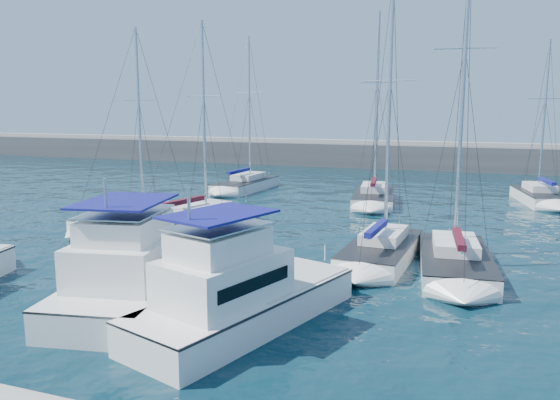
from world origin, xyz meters
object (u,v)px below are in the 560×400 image
(motor_yacht_port_inner, at_px, (138,274))
(sailboat_mid_a, at_px, (135,219))
(motor_yacht_stbd_inner, at_px, (238,297))
(sailboat_mid_b, at_px, (198,221))
(sailboat_mid_d, at_px, (455,261))
(sailboat_back_c, at_px, (541,197))
(sailboat_back_a, at_px, (246,185))
(sailboat_back_b, at_px, (374,197))
(sailboat_mid_c, at_px, (382,251))

(motor_yacht_port_inner, bearing_deg, sailboat_mid_a, 114.68)
(motor_yacht_stbd_inner, distance_m, sailboat_mid_b, 16.64)
(sailboat_mid_a, relative_size, sailboat_mid_d, 0.78)
(sailboat_back_c, bearing_deg, sailboat_back_a, 172.93)
(motor_yacht_port_inner, height_order, sailboat_back_c, sailboat_back_c)
(sailboat_mid_a, bearing_deg, sailboat_back_c, 49.96)
(sailboat_back_a, height_order, sailboat_back_b, sailboat_back_b)
(sailboat_mid_a, relative_size, sailboat_back_b, 0.84)
(sailboat_back_a, distance_m, sailboat_back_b, 13.14)
(motor_yacht_port_inner, relative_size, sailboat_back_b, 0.70)
(sailboat_mid_c, distance_m, sailboat_back_b, 17.01)
(sailboat_mid_d, xyz_separation_m, sailboat_back_c, (5.87, 22.37, -0.03))
(motor_yacht_port_inner, relative_size, sailboat_back_a, 0.74)
(motor_yacht_port_inner, distance_m, sailboat_mid_a, 14.40)
(sailboat_back_a, bearing_deg, sailboat_mid_c, -46.87)
(sailboat_mid_d, distance_m, sailboat_back_a, 28.61)
(sailboat_mid_b, bearing_deg, motor_yacht_stbd_inner, -43.42)
(motor_yacht_port_inner, distance_m, sailboat_mid_b, 13.46)
(motor_yacht_port_inner, bearing_deg, sailboat_back_b, 68.79)
(sailboat_mid_b, distance_m, sailboat_back_b, 15.91)
(motor_yacht_stbd_inner, relative_size, sailboat_mid_b, 0.74)
(sailboat_back_c, bearing_deg, sailboat_mid_b, -151.33)
(sailboat_back_a, bearing_deg, sailboat_mid_a, -87.26)
(sailboat_mid_d, bearing_deg, motor_yacht_port_inner, -150.97)
(sailboat_mid_c, distance_m, sailboat_back_a, 25.63)
(sailboat_mid_c, relative_size, sailboat_mid_d, 0.87)
(motor_yacht_stbd_inner, bearing_deg, sailboat_mid_d, 71.45)
(sailboat_mid_a, distance_m, sailboat_mid_c, 16.75)
(sailboat_back_a, bearing_deg, sailboat_back_b, -10.20)
(motor_yacht_stbd_inner, relative_size, sailboat_back_a, 0.68)
(motor_yacht_stbd_inner, bearing_deg, sailboat_back_a, 130.47)
(motor_yacht_port_inner, bearing_deg, motor_yacht_stbd_inner, -23.68)
(motor_yacht_port_inner, bearing_deg, sailboat_back_c, 49.57)
(sailboat_back_b, bearing_deg, sailboat_back_c, 13.41)
(sailboat_mid_d, height_order, sailboat_back_b, sailboat_mid_d)
(sailboat_mid_a, distance_m, sailboat_back_c, 32.19)
(sailboat_mid_a, relative_size, sailboat_back_a, 0.90)
(sailboat_mid_d, bearing_deg, sailboat_back_b, 105.58)
(sailboat_mid_c, bearing_deg, sailboat_mid_d, -8.88)
(motor_yacht_port_inner, distance_m, sailboat_back_a, 30.17)
(sailboat_mid_d, relative_size, sailboat_back_b, 1.08)
(motor_yacht_stbd_inner, distance_m, sailboat_mid_d, 11.81)
(motor_yacht_port_inner, relative_size, sailboat_mid_a, 0.83)
(sailboat_mid_c, xyz_separation_m, sailboat_back_a, (-16.06, 19.98, -0.01))
(motor_yacht_stbd_inner, distance_m, sailboat_back_c, 34.38)
(sailboat_back_a, bearing_deg, motor_yacht_port_inner, -70.70)
(motor_yacht_port_inner, xyz_separation_m, sailboat_back_c, (17.75, 30.72, -0.62))
(sailboat_mid_c, bearing_deg, sailboat_mid_a, 174.68)
(motor_yacht_stbd_inner, bearing_deg, sailboat_mid_a, 153.28)
(motor_yacht_stbd_inner, distance_m, sailboat_back_b, 27.00)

